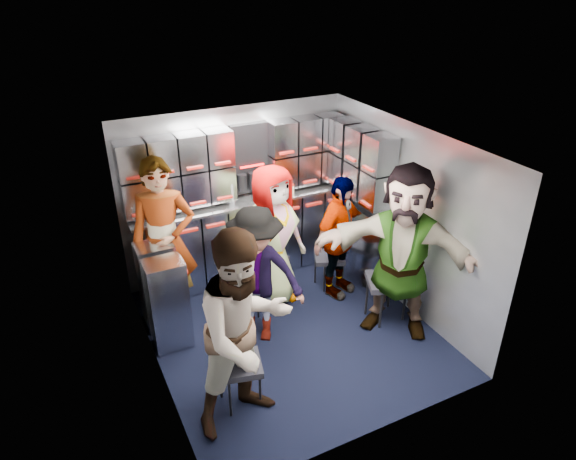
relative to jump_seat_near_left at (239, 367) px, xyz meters
name	(u,v)px	position (x,y,z in m)	size (l,w,h in m)	color
floor	(291,331)	(0.85, 0.68, -0.40)	(3.00, 3.00, 0.00)	black
wall_back	(236,192)	(0.85, 2.18, 0.65)	(2.80, 0.04, 2.10)	#9AA0A8
wall_left	(149,282)	(-0.55, 0.68, 0.65)	(0.04, 3.00, 2.10)	#9AA0A8
wall_right	(405,218)	(2.25, 0.68, 0.65)	(0.04, 3.00, 2.10)	#9AA0A8
ceiling	(291,144)	(0.85, 0.68, 1.70)	(2.80, 3.00, 0.02)	silver
cart_bank_back	(244,240)	(0.85, 1.97, 0.09)	(2.68, 0.38, 0.99)	#A6ABB7
cart_bank_left	(163,295)	(-0.34, 1.24, 0.09)	(0.38, 0.76, 0.99)	#A6ABB7
counter	(242,201)	(0.85, 1.97, 0.61)	(2.68, 0.42, 0.03)	#ACAFB3
locker_bank_back	(239,162)	(0.85, 2.03, 1.09)	(2.68, 0.28, 0.82)	#A6ABB7
locker_bank_right	(361,163)	(2.10, 1.38, 1.09)	(0.28, 1.00, 0.82)	#A6ABB7
right_cabinet	(360,242)	(2.10, 1.28, 0.10)	(0.28, 1.20, 1.00)	#A6ABB7
coffee_niche	(251,160)	(1.03, 2.09, 1.07)	(0.46, 0.16, 0.84)	black
red_latch_strip	(249,218)	(0.85, 1.77, 0.48)	(2.60, 0.02, 0.03)	maroon
jump_seat_near_left	(239,367)	(0.00, 0.00, 0.00)	(0.46, 0.45, 0.45)	black
jump_seat_mid_left	(251,298)	(0.51, 0.95, -0.03)	(0.38, 0.37, 0.42)	black
jump_seat_center	(266,261)	(0.94, 1.49, 0.02)	(0.51, 0.50, 0.47)	black
jump_seat_mid_right	(329,259)	(1.68, 1.29, -0.04)	(0.45, 0.44, 0.41)	black
jump_seat_near_right	(387,284)	(1.90, 0.44, 0.04)	(0.55, 0.54, 0.50)	black
attendant_standing	(164,242)	(-0.20, 1.56, 0.52)	(0.67, 0.44, 1.85)	black
attendant_arc_a	(245,333)	(0.00, -0.18, 0.51)	(0.89, 0.69, 1.82)	black
attendant_arc_b	(256,276)	(0.51, 0.77, 0.35)	(0.97, 0.56, 1.50)	black
attendant_arc_c	(272,237)	(0.94, 1.31, 0.43)	(0.81, 0.53, 1.67)	black
attendant_arc_d	(339,238)	(1.68, 1.11, 0.34)	(0.87, 0.36, 1.48)	black
attendant_arc_e	(402,252)	(1.90, 0.26, 0.53)	(1.74, 0.55, 1.87)	black
bottle_left	(232,194)	(0.70, 1.92, 0.76)	(0.07, 0.07, 0.26)	white
bottle_mid	(260,189)	(1.07, 1.92, 0.75)	(0.06, 0.06, 0.25)	white
bottle_right	(276,185)	(1.27, 1.92, 0.77)	(0.07, 0.07, 0.28)	white
cup_left	(166,214)	(-0.08, 1.91, 0.67)	(0.08, 0.08, 0.09)	beige
cup_right	(291,189)	(1.47, 1.91, 0.68)	(0.08, 0.08, 0.10)	beige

